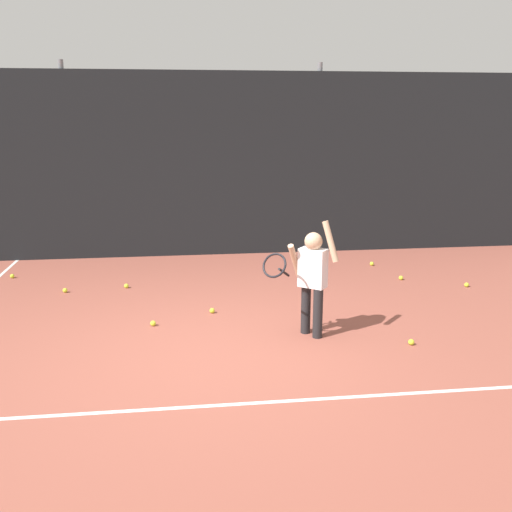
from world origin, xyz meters
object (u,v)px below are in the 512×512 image
tennis_ball_3 (401,278)px  tennis_ball_4 (12,276)px  tennis_player (311,274)px  tennis_ball_5 (65,290)px  tennis_ball_6 (126,286)px  tennis_ball_8 (212,311)px  tennis_ball_7 (372,264)px  tennis_ball_1 (467,285)px  tennis_ball_0 (153,323)px  tennis_ball_2 (411,342)px

tennis_ball_3 → tennis_ball_4: size_ratio=1.00×
tennis_player → tennis_ball_5: tennis_player is taller
tennis_ball_4 → tennis_ball_6: bearing=-22.6°
tennis_ball_3 → tennis_ball_8: (-2.95, -1.14, 0.00)m
tennis_ball_3 → tennis_ball_7: size_ratio=1.00×
tennis_ball_1 → tennis_ball_5: bearing=175.5°
tennis_ball_0 → tennis_ball_8: same height
tennis_player → tennis_ball_8: (-1.07, 0.89, -0.69)m
tennis_ball_1 → tennis_ball_3: size_ratio=1.00×
tennis_ball_0 → tennis_ball_3: (3.68, 1.50, 0.00)m
tennis_ball_5 → tennis_ball_7: size_ratio=1.00×
tennis_ball_3 → tennis_ball_5: (-4.99, -0.01, 0.00)m
tennis_ball_0 → tennis_ball_8: (0.73, 0.37, 0.00)m
tennis_ball_0 → tennis_player: bearing=-16.2°
tennis_ball_3 → tennis_ball_4: 6.00m
tennis_ball_7 → tennis_ball_8: (-2.78, -2.01, 0.00)m
tennis_ball_3 → tennis_ball_7: bearing=101.0°
tennis_player → tennis_ball_1: size_ratio=20.46×
tennis_ball_3 → tennis_ball_0: bearing=-157.8°
tennis_ball_2 → tennis_ball_6: (-3.31, 2.55, 0.00)m
tennis_player → tennis_ball_2: 1.33m
tennis_ball_6 → tennis_ball_8: (1.19, -1.24, 0.00)m
tennis_ball_4 → tennis_ball_8: bearing=-33.6°
tennis_ball_2 → tennis_ball_5: (-4.16, 2.44, 0.00)m
tennis_ball_2 → tennis_ball_8: (-2.12, 1.31, 0.00)m
tennis_ball_4 → tennis_ball_7: (5.77, 0.02, 0.00)m
tennis_player → tennis_ball_6: size_ratio=20.46×
tennis_ball_2 → tennis_ball_3: bearing=71.3°
tennis_player → tennis_ball_0: tennis_player is taller
tennis_player → tennis_ball_3: bearing=85.4°
tennis_ball_5 → tennis_ball_6: bearing=7.6°
tennis_player → tennis_ball_8: 1.56m
tennis_ball_1 → tennis_ball_8: bearing=-170.0°
tennis_ball_2 → tennis_ball_7: 3.39m
tennis_ball_6 → tennis_ball_8: size_ratio=1.00×
tennis_ball_0 → tennis_ball_4: (-2.27, 2.36, 0.00)m
tennis_ball_0 → tennis_ball_4: size_ratio=1.00×
tennis_ball_2 → tennis_ball_8: bearing=148.3°
tennis_player → tennis_ball_3: 2.85m
tennis_ball_2 → tennis_ball_3: size_ratio=1.00×
tennis_ball_8 → tennis_player: bearing=-39.7°
tennis_player → tennis_ball_0: (-1.80, 0.52, -0.69)m
tennis_player → tennis_ball_2: (1.05, -0.42, -0.69)m
tennis_player → tennis_ball_5: size_ratio=20.46×
tennis_ball_1 → tennis_ball_6: same height
tennis_ball_7 → tennis_ball_1: bearing=-53.6°
tennis_ball_3 → tennis_ball_1: bearing=-29.8°
tennis_ball_2 → tennis_ball_1: bearing=50.1°
tennis_ball_4 → tennis_ball_1: bearing=-11.1°
tennis_ball_4 → tennis_ball_5: size_ratio=1.00×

